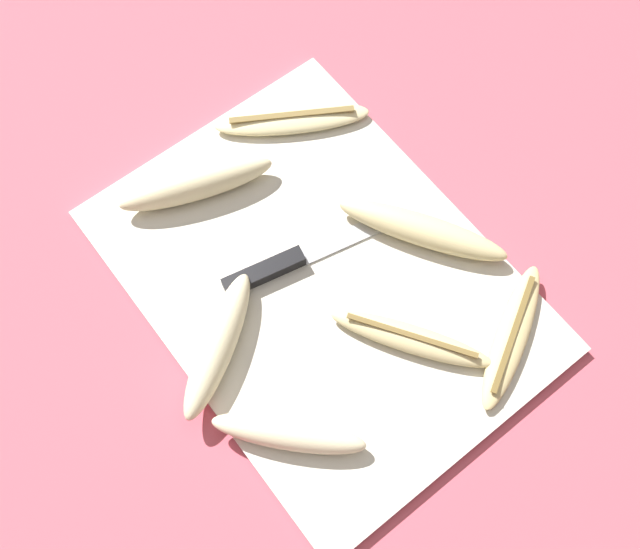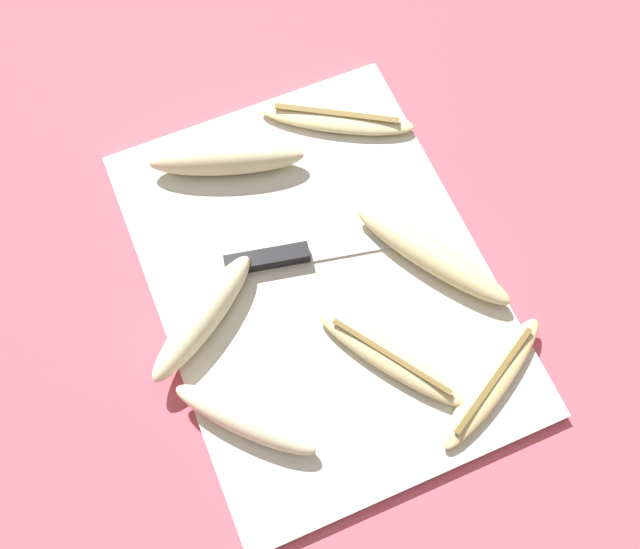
# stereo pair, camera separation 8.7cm
# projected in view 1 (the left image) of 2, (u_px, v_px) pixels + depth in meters

# --- Properties ---
(ground_plane) EXTENTS (4.00, 4.00, 0.00)m
(ground_plane) POSITION_uv_depth(u_px,v_px,m) (320.00, 282.00, 0.89)
(ground_plane) COLOR #C65160
(cutting_board) EXTENTS (0.51, 0.38, 0.01)m
(cutting_board) POSITION_uv_depth(u_px,v_px,m) (320.00, 280.00, 0.88)
(cutting_board) COLOR beige
(cutting_board) RESTS_ON ground_plane
(knife) EXTENTS (0.07, 0.26, 0.02)m
(knife) POSITION_uv_depth(u_px,v_px,m) (286.00, 263.00, 0.88)
(knife) COLOR black
(knife) RESTS_ON cutting_board
(banana_bright_far) EXTENTS (0.15, 0.14, 0.03)m
(banana_bright_far) POSITION_uv_depth(u_px,v_px,m) (289.00, 433.00, 0.79)
(banana_bright_far) COLOR beige
(banana_bright_far) RESTS_ON cutting_board
(banana_cream_curved) EXTENTS (0.10, 0.19, 0.04)m
(banana_cream_curved) POSITION_uv_depth(u_px,v_px,m) (196.00, 184.00, 0.90)
(banana_cream_curved) COLOR beige
(banana_cream_curved) RESTS_ON cutting_board
(banana_mellow_near) EXTENTS (0.18, 0.13, 0.02)m
(banana_mellow_near) POSITION_uv_depth(u_px,v_px,m) (411.00, 339.00, 0.84)
(banana_mellow_near) COLOR beige
(banana_mellow_near) RESTS_ON cutting_board
(banana_soft_right) EXTENTS (0.14, 0.19, 0.02)m
(banana_soft_right) POSITION_uv_depth(u_px,v_px,m) (292.00, 119.00, 0.95)
(banana_soft_right) COLOR beige
(banana_soft_right) RESTS_ON cutting_board
(banana_spotted_left) EXTENTS (0.12, 0.18, 0.02)m
(banana_spotted_left) POSITION_uv_depth(u_px,v_px,m) (512.00, 336.00, 0.84)
(banana_spotted_left) COLOR #DBC684
(banana_spotted_left) RESTS_ON cutting_board
(banana_ripe_center) EXTENTS (0.20, 0.14, 0.03)m
(banana_ripe_center) POSITION_uv_depth(u_px,v_px,m) (422.00, 230.00, 0.88)
(banana_ripe_center) COLOR beige
(banana_ripe_center) RESTS_ON cutting_board
(banana_pale_long) EXTENTS (0.13, 0.17, 0.04)m
(banana_pale_long) POSITION_uv_depth(u_px,v_px,m) (217.00, 343.00, 0.83)
(banana_pale_long) COLOR beige
(banana_pale_long) RESTS_ON cutting_board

